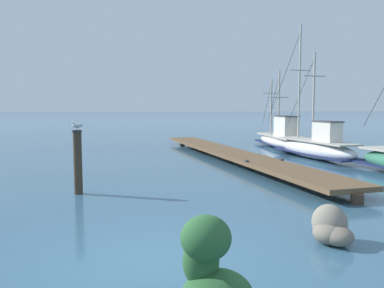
{
  "coord_description": "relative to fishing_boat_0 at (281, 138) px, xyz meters",
  "views": [
    {
      "loc": [
        -0.71,
        -6.73,
        2.71
      ],
      "look_at": [
        2.09,
        6.75,
        1.4
      ],
      "focal_mm": 36.64,
      "sensor_mm": 36.0,
      "label": 1
    }
  ],
  "objects": [
    {
      "name": "floating_dock",
      "position": [
        -5.01,
        -4.91,
        -0.29
      ],
      "size": [
        3.33,
        19.22,
        0.53
      ],
      "color": "brown",
      "rests_on": "ground"
    },
    {
      "name": "coastal_shrub",
      "position": [
        -9.8,
        -19.59,
        0.07
      ],
      "size": [
        0.88,
        0.85,
        1.46
      ],
      "color": "#4C3823",
      "rests_on": "ground"
    },
    {
      "name": "fishing_boat_2",
      "position": [
        -0.45,
        -5.36,
        -0.01
      ],
      "size": [
        2.11,
        8.01,
        7.23
      ],
      "color": "silver",
      "rests_on": "ground"
    },
    {
      "name": "fishing_boat_0",
      "position": [
        0.0,
        0.0,
        0.0
      ],
      "size": [
        2.19,
        7.67,
        5.11
      ],
      "color": "silver",
      "rests_on": "ground"
    },
    {
      "name": "perched_seagull",
      "position": [
        -11.96,
        -11.4,
        1.49
      ],
      "size": [
        0.38,
        0.16,
        0.26
      ],
      "color": "gold",
      "rests_on": "mooring_piling"
    },
    {
      "name": "shore_rock_near_right",
      "position": [
        -6.68,
        -17.04,
        -0.36
      ],
      "size": [
        0.91,
        1.11,
        0.77
      ],
      "color": "slate",
      "rests_on": "ground"
    },
    {
      "name": "ground_plane",
      "position": [
        -10.23,
        -17.18,
        -0.65
      ],
      "size": [
        400.0,
        400.0,
        0.0
      ],
      "primitive_type": "plane",
      "color": "#38607A"
    },
    {
      "name": "mooring_piling",
      "position": [
        -11.97,
        -11.4,
        0.38
      ],
      "size": [
        0.3,
        0.3,
        1.99
      ],
      "color": "#3D3023",
      "rests_on": "ground"
    }
  ]
}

